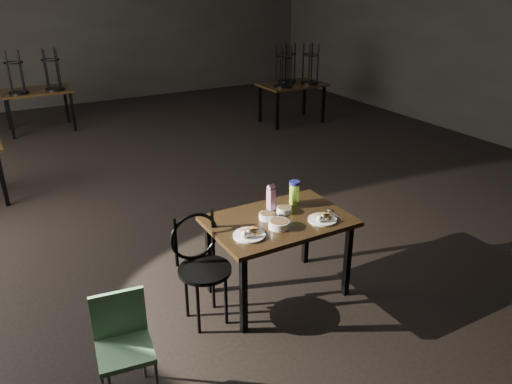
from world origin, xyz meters
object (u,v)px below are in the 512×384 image
juice_carton (271,198)px  main_table (279,227)px  school_chair (123,339)px  bentwood_chair (201,260)px  water_bottle (294,192)px

juice_carton → main_table: bearing=-101.6°
main_table → juice_carton: 0.28m
main_table → school_chair: school_chair is taller
bentwood_chair → main_table: bearing=-2.2°
main_table → bentwood_chair: bentwood_chair is taller
school_chair → juice_carton: bearing=32.0°
main_table → bentwood_chair: bearing=177.3°
school_chair → water_bottle: bearing=29.0°
juice_carton → water_bottle: size_ratio=1.10×
main_table → juice_carton: (0.04, 0.20, 0.19)m
water_bottle → school_chair: water_bottle is taller
juice_carton → bentwood_chair: size_ratio=0.26×
bentwood_chair → juice_carton: bearing=13.0°
school_chair → bentwood_chair: bearing=41.5°
water_bottle → main_table: bearing=-144.6°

